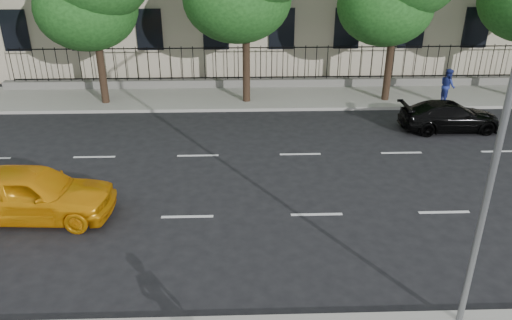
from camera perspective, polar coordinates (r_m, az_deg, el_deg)
The scene contains 8 objects.
ground at distance 13.62m, azimuth 8.47°, elevation -11.69°, with size 120.00×120.00×0.00m, color black.
far_sidewalk at distance 26.07m, azimuth 3.33°, elevation 7.23°, with size 60.00×4.00×0.15m, color gray.
lane_markings at distance 17.59m, azimuth 5.90°, elevation -2.37°, with size 49.60×4.62×0.01m, color silver, non-canonical shape.
iron_fence at distance 27.52m, azimuth 3.05°, elevation 9.46°, with size 30.00×0.50×2.20m.
street_light at distance 10.56m, azimuth 25.51°, elevation 6.41°, with size 0.25×3.32×8.05m.
yellow_taxi at distance 16.46m, azimuth -24.25°, elevation -3.47°, with size 1.96×4.88×1.66m, color orange.
black_sedan at distance 23.26m, azimuth 21.28°, elevation 4.70°, with size 1.76×4.34×1.26m, color black.
pedestrian_far at distance 26.43m, azimuth 21.05°, elevation 7.93°, with size 0.82×0.64×1.69m, color navy.
Camera 1 is at (-2.32, -10.68, 8.12)m, focal length 35.00 mm.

